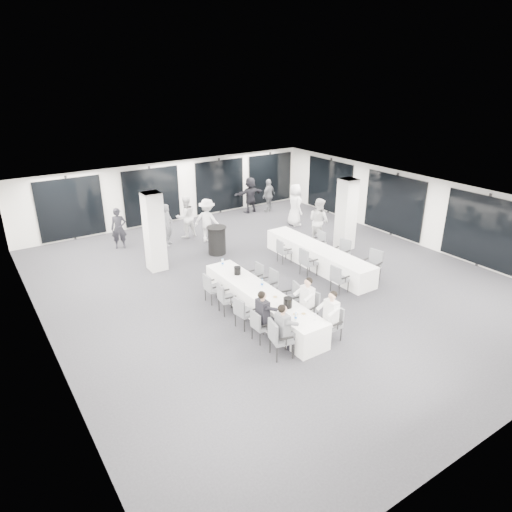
{
  "coord_description": "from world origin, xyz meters",
  "views": [
    {
      "loc": [
        -8.14,
        -11.2,
        6.65
      ],
      "look_at": [
        -0.81,
        -0.2,
        1.2
      ],
      "focal_mm": 32.0,
      "sensor_mm": 36.0,
      "label": 1
    }
  ],
  "objects_px": {
    "chair_main_right_far": "(256,275)",
    "standing_guest_e": "(295,202)",
    "banquet_table_side": "(317,257)",
    "chair_side_right_mid": "(343,251)",
    "chair_side_left_far": "(283,250)",
    "ice_bucket_far": "(237,271)",
    "chair_main_right_near": "(333,321)",
    "chair_side_right_far": "(319,241)",
    "banquet_table_main": "(261,303)",
    "chair_side_right_near": "(373,263)",
    "ice_bucket_near": "(288,303)",
    "chair_main_left_far": "(211,287)",
    "chair_side_left_near": "(338,277)",
    "chair_main_left_second": "(259,324)",
    "chair_main_right_fourth": "(270,282)",
    "standing_guest_d": "(269,193)",
    "chair_main_right_mid": "(292,296)",
    "standing_guest_a": "(167,222)",
    "chair_main_left_fourth": "(225,297)",
    "standing_guest_f": "(250,193)",
    "chair_main_right_second": "(309,306)",
    "chair_main_left_near": "(278,336)",
    "standing_guest_g": "(118,226)",
    "standing_guest_c": "(207,218)",
    "standing_guest_h": "(319,218)",
    "chair_main_left_mid": "(243,311)",
    "chair_side_left_mid": "(307,261)",
    "standing_guest_b": "(186,214)"
  },
  "relations": [
    {
      "from": "chair_main_right_second",
      "to": "standing_guest_h",
      "type": "relative_size",
      "value": 0.46
    },
    {
      "from": "standing_guest_d",
      "to": "standing_guest_f",
      "type": "bearing_deg",
      "value": -44.62
    },
    {
      "from": "chair_main_left_fourth",
      "to": "chair_main_right_fourth",
      "type": "relative_size",
      "value": 1.02
    },
    {
      "from": "chair_main_right_second",
      "to": "chair_side_left_far",
      "type": "relative_size",
      "value": 1.11
    },
    {
      "from": "chair_side_right_mid",
      "to": "standing_guest_a",
      "type": "bearing_deg",
      "value": 29.66
    },
    {
      "from": "chair_main_left_second",
      "to": "ice_bucket_far",
      "type": "distance_m",
      "value": 2.68
    },
    {
      "from": "ice_bucket_near",
      "to": "chair_main_left_far",
      "type": "bearing_deg",
      "value": 108.64
    },
    {
      "from": "chair_main_right_near",
      "to": "banquet_table_main",
      "type": "bearing_deg",
      "value": 19.0
    },
    {
      "from": "chair_main_left_far",
      "to": "chair_side_right_mid",
      "type": "bearing_deg",
      "value": 87.42
    },
    {
      "from": "banquet_table_main",
      "to": "chair_side_right_mid",
      "type": "xyz_separation_m",
      "value": [
        4.49,
        1.34,
        0.18
      ]
    },
    {
      "from": "banquet_table_side",
      "to": "chair_side_left_far",
      "type": "height_order",
      "value": "chair_side_left_far"
    },
    {
      "from": "chair_main_left_fourth",
      "to": "ice_bucket_far",
      "type": "height_order",
      "value": "ice_bucket_far"
    },
    {
      "from": "chair_main_left_near",
      "to": "standing_guest_g",
      "type": "height_order",
      "value": "standing_guest_g"
    },
    {
      "from": "chair_side_right_far",
      "to": "ice_bucket_near",
      "type": "height_order",
      "value": "ice_bucket_near"
    },
    {
      "from": "chair_main_right_near",
      "to": "chair_side_right_far",
      "type": "xyz_separation_m",
      "value": [
        3.65,
        4.78,
        -0.02
      ]
    },
    {
      "from": "chair_side_left_mid",
      "to": "chair_side_right_far",
      "type": "xyz_separation_m",
      "value": [
        1.67,
        1.3,
        -0.05
      ]
    },
    {
      "from": "chair_main_right_far",
      "to": "standing_guest_e",
      "type": "relative_size",
      "value": 0.4
    },
    {
      "from": "chair_main_right_fourth",
      "to": "chair_main_left_mid",
      "type": "bearing_deg",
      "value": 121.18
    },
    {
      "from": "chair_main_right_fourth",
      "to": "standing_guest_f",
      "type": "relative_size",
      "value": 0.46
    },
    {
      "from": "chair_main_left_mid",
      "to": "chair_main_right_fourth",
      "type": "xyz_separation_m",
      "value": [
        1.66,
        1.04,
        -0.0
      ]
    },
    {
      "from": "chair_main_right_fourth",
      "to": "chair_side_right_far",
      "type": "relative_size",
      "value": 1.01
    },
    {
      "from": "banquet_table_side",
      "to": "chair_main_right_mid",
      "type": "bearing_deg",
      "value": -142.58
    },
    {
      "from": "chair_side_right_far",
      "to": "standing_guest_a",
      "type": "distance_m",
      "value": 6.05
    },
    {
      "from": "chair_main_left_near",
      "to": "standing_guest_g",
      "type": "relative_size",
      "value": 0.55
    },
    {
      "from": "standing_guest_b",
      "to": "ice_bucket_far",
      "type": "bearing_deg",
      "value": 78.98
    },
    {
      "from": "chair_main_left_fourth",
      "to": "ice_bucket_near",
      "type": "distance_m",
      "value": 2.05
    },
    {
      "from": "chair_main_right_fourth",
      "to": "standing_guest_a",
      "type": "xyz_separation_m",
      "value": [
        -0.76,
        6.06,
        0.45
      ]
    },
    {
      "from": "chair_main_left_far",
      "to": "standing_guest_a",
      "type": "relative_size",
      "value": 0.47
    },
    {
      "from": "chair_side_right_far",
      "to": "chair_main_right_far",
      "type": "bearing_deg",
      "value": 113.15
    },
    {
      "from": "chair_side_right_far",
      "to": "chair_main_left_fourth",
      "type": "bearing_deg",
      "value": 116.1
    },
    {
      "from": "chair_main_right_near",
      "to": "chair_side_left_near",
      "type": "relative_size",
      "value": 1.01
    },
    {
      "from": "chair_side_right_mid",
      "to": "chair_main_right_second",
      "type": "bearing_deg",
      "value": 114.98
    },
    {
      "from": "chair_main_right_mid",
      "to": "chair_side_left_near",
      "type": "relative_size",
      "value": 0.99
    },
    {
      "from": "chair_side_left_far",
      "to": "ice_bucket_far",
      "type": "height_order",
      "value": "ice_bucket_far"
    },
    {
      "from": "chair_main_right_fourth",
      "to": "standing_guest_b",
      "type": "height_order",
      "value": "standing_guest_b"
    },
    {
      "from": "chair_main_left_second",
      "to": "standing_guest_h",
      "type": "distance_m",
      "value": 7.8
    },
    {
      "from": "standing_guest_a",
      "to": "standing_guest_d",
      "type": "height_order",
      "value": "standing_guest_a"
    },
    {
      "from": "chair_main_right_fourth",
      "to": "standing_guest_d",
      "type": "bearing_deg",
      "value": -35.81
    },
    {
      "from": "banquet_table_side",
      "to": "chair_main_right_mid",
      "type": "relative_size",
      "value": 5.44
    },
    {
      "from": "ice_bucket_near",
      "to": "chair_main_right_mid",
      "type": "bearing_deg",
      "value": 44.93
    },
    {
      "from": "banquet_table_side",
      "to": "chair_side_right_mid",
      "type": "distance_m",
      "value": 0.95
    },
    {
      "from": "chair_side_right_near",
      "to": "standing_guest_e",
      "type": "bearing_deg",
      "value": -25.2
    },
    {
      "from": "chair_side_left_far",
      "to": "chair_main_left_mid",
      "type": "bearing_deg",
      "value": -45.22
    },
    {
      "from": "chair_main_right_fourth",
      "to": "standing_guest_c",
      "type": "xyz_separation_m",
      "value": [
        0.77,
        5.54,
        0.5
      ]
    },
    {
      "from": "chair_main_right_fourth",
      "to": "ice_bucket_near",
      "type": "bearing_deg",
      "value": 156.73
    },
    {
      "from": "chair_main_left_second",
      "to": "chair_side_left_far",
      "type": "height_order",
      "value": "chair_main_left_second"
    },
    {
      "from": "chair_side_right_far",
      "to": "standing_guest_h",
      "type": "distance_m",
      "value": 1.4
    },
    {
      "from": "standing_guest_c",
      "to": "chair_main_left_fourth",
      "type": "bearing_deg",
      "value": 116.95
    },
    {
      "from": "chair_side_left_far",
      "to": "chair_side_right_far",
      "type": "relative_size",
      "value": 0.97
    },
    {
      "from": "banquet_table_main",
      "to": "chair_side_right_near",
      "type": "xyz_separation_m",
      "value": [
        4.49,
        -0.11,
        0.21
      ]
    }
  ]
}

